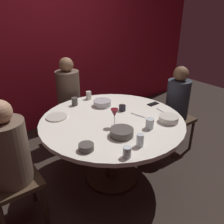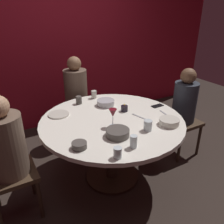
{
  "view_description": "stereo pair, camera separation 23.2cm",
  "coord_description": "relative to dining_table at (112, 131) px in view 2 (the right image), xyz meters",
  "views": [
    {
      "loc": [
        -1.23,
        -1.71,
        1.8
      ],
      "look_at": [
        0.0,
        0.0,
        0.82
      ],
      "focal_mm": 36.88,
      "sensor_mm": 36.0,
      "label": 1
    },
    {
      "loc": [
        -1.04,
        -1.84,
        1.8
      ],
      "look_at": [
        0.0,
        0.0,
        0.82
      ],
      "focal_mm": 36.88,
      "sensor_mm": 36.0,
      "label": 2
    }
  ],
  "objects": [
    {
      "name": "dining_table",
      "position": [
        0.0,
        0.0,
        0.0
      ],
      "size": [
        1.47,
        1.47,
        0.74
      ],
      "color": "silver",
      "rests_on": "ground"
    },
    {
      "name": "seated_diner_right",
      "position": [
        1.03,
        0.0,
        0.1
      ],
      "size": [
        0.4,
        0.4,
        1.15
      ],
      "rotation": [
        0.0,
        0.0,
        3.14
      ],
      "color": "#3F2D1E",
      "rests_on": "ground"
    },
    {
      "name": "bowl_salad_center",
      "position": [
        0.43,
        -0.38,
        0.17
      ],
      "size": [
        0.2,
        0.2,
        0.06
      ],
      "primitive_type": "cylinder",
      "color": "beige",
      "rests_on": "dining_table"
    },
    {
      "name": "wine_glass",
      "position": [
        -0.06,
        -0.13,
        0.26
      ],
      "size": [
        0.08,
        0.08,
        0.18
      ],
      "color": "silver",
      "rests_on": "dining_table"
    },
    {
      "name": "candle_holder",
      "position": [
        0.22,
        0.11,
        0.17
      ],
      "size": [
        0.08,
        0.08,
        0.09
      ],
      "color": "black",
      "rests_on": "dining_table"
    },
    {
      "name": "cell_phone",
      "position": [
        0.62,
        0.03,
        0.14
      ],
      "size": [
        0.14,
        0.08,
        0.01
      ],
      "primitive_type": "cube",
      "rotation": [
        0.0,
        0.0,
        4.76
      ],
      "color": "black",
      "rests_on": "dining_table"
    },
    {
      "name": "cup_near_candle",
      "position": [
        0.18,
        -0.36,
        0.18
      ],
      "size": [
        0.08,
        0.08,
        0.1
      ],
      "primitive_type": "cylinder",
      "color": "silver",
      "rests_on": "dining_table"
    },
    {
      "name": "back_wall",
      "position": [
        0.0,
        1.69,
        0.69
      ],
      "size": [
        6.0,
        0.1,
        2.6
      ],
      "primitive_type": "cube",
      "color": "maroon",
      "rests_on": "ground"
    },
    {
      "name": "cup_by_right_diner",
      "position": [
        -0.1,
        -0.54,
        0.19
      ],
      "size": [
        0.06,
        0.06,
        0.11
      ],
      "primitive_type": "cylinder",
      "color": "silver",
      "rests_on": "dining_table"
    },
    {
      "name": "seated_diner_left",
      "position": [
        -1.01,
        0.0,
        0.12
      ],
      "size": [
        0.4,
        0.4,
        1.19
      ],
      "rotation": [
        0.0,
        0.0,
        6.28
      ],
      "color": "#3F2D1E",
      "rests_on": "ground"
    },
    {
      "name": "ground_plane",
      "position": [
        0.0,
        0.0,
        -0.61
      ],
      "size": [
        8.0,
        8.0,
        0.0
      ],
      "primitive_type": "plane",
      "color": "#2D231E"
    },
    {
      "name": "seated_diner_back",
      "position": [
        0.0,
        1.01,
        0.13
      ],
      "size": [
        0.4,
        0.4,
        1.21
      ],
      "rotation": [
        0.0,
        0.0,
        4.71
      ],
      "color": "#3F2D1E",
      "rests_on": "ground"
    },
    {
      "name": "cup_far_edge",
      "position": [
        0.1,
        0.63,
        0.18
      ],
      "size": [
        0.07,
        0.07,
        0.1
      ],
      "primitive_type": "cylinder",
      "color": "beige",
      "rests_on": "dining_table"
    },
    {
      "name": "fork_near_plate",
      "position": [
        0.27,
        -0.09,
        0.14
      ],
      "size": [
        0.06,
        0.18,
        0.01
      ],
      "primitive_type": "cube",
      "rotation": [
        0.0,
        0.0,
        0.25
      ],
      "color": "#B7B7BC",
      "rests_on": "dining_table"
    },
    {
      "name": "bowl_sauce_side",
      "position": [
        -0.49,
        -0.33,
        0.16
      ],
      "size": [
        0.13,
        0.13,
        0.05
      ],
      "primitive_type": "cylinder",
      "color": "#4C4742",
      "rests_on": "dining_table"
    },
    {
      "name": "cup_by_left_diner",
      "position": [
        -0.14,
        0.55,
        0.18
      ],
      "size": [
        0.07,
        0.07,
        0.09
      ],
      "primitive_type": "cylinder",
      "color": "#4C4742",
      "rests_on": "dining_table"
    },
    {
      "name": "bowl_small_white",
      "position": [
        -0.12,
        -0.32,
        0.17
      ],
      "size": [
        0.21,
        0.21,
        0.07
      ],
      "primitive_type": "cylinder",
      "color": "#4C4742",
      "rests_on": "dining_table"
    },
    {
      "name": "bowl_serving_large",
      "position": [
        0.11,
        0.35,
        0.17
      ],
      "size": [
        0.2,
        0.2,
        0.06
      ],
      "primitive_type": "cylinder",
      "color": "#B7B7BC",
      "rests_on": "dining_table"
    },
    {
      "name": "dinner_plate",
      "position": [
        -0.45,
        0.36,
        0.14
      ],
      "size": [
        0.22,
        0.22,
        0.01
      ],
      "primitive_type": "cylinder",
      "color": "beige",
      "rests_on": "dining_table"
    },
    {
      "name": "cup_center_front",
      "position": [
        -0.29,
        -0.59,
        0.18
      ],
      "size": [
        0.07,
        0.07,
        0.09
      ],
      "primitive_type": "cylinder",
      "color": "silver",
      "rests_on": "dining_table"
    },
    {
      "name": "knife_near_plate",
      "position": [
        0.56,
        -0.17,
        0.14
      ],
      "size": [
        0.04,
        0.18,
        0.01
      ],
      "primitive_type": "cube",
      "rotation": [
        0.0,
        0.0,
        -0.12
      ],
      "color": "#B7B7BC",
      "rests_on": "dining_table"
    }
  ]
}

